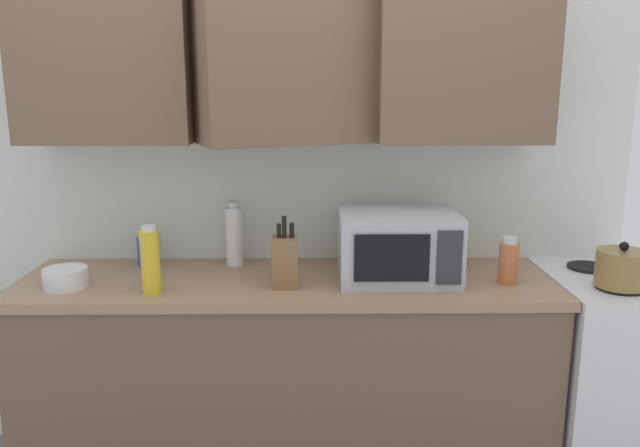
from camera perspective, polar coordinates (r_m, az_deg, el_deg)
name	(u,v)px	position (r m, az deg, el deg)	size (l,w,h in m)	color
wall_back_with_cabinets	(287,112)	(2.71, -3.08, 10.21)	(3.08, 0.56, 2.60)	silver
counter_run	(287,377)	(2.77, -3.00, -13.88)	(2.21, 0.63, 0.90)	brown
stove_range	(632,377)	(3.07, 26.70, -12.49)	(0.76, 0.64, 0.91)	silver
kettle	(622,268)	(2.70, 25.94, -3.72)	(0.20, 0.20, 0.18)	olive
microwave	(398,246)	(2.56, 7.16, -2.05)	(0.48, 0.37, 0.28)	#B7B7BC
knife_block	(286,261)	(2.47, -3.16, -3.44)	(0.10, 0.12, 0.29)	brown
bottle_yellow_mustard	(150,261)	(2.46, -15.29, -3.33)	(0.07, 0.07, 0.27)	gold
bottle_white_jar	(234,235)	(2.77, -7.86, -1.06)	(0.08, 0.08, 0.29)	white
bottle_spice_jar	(509,261)	(2.61, 16.90, -3.35)	(0.08, 0.08, 0.19)	#BC6638
bottle_blue_cleaner	(146,249)	(2.86, -15.70, -2.31)	(0.08, 0.08, 0.15)	#2D56B7
bowl_ceramic_small	(66,278)	(2.66, -22.29, -4.63)	(0.17, 0.17, 0.08)	silver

